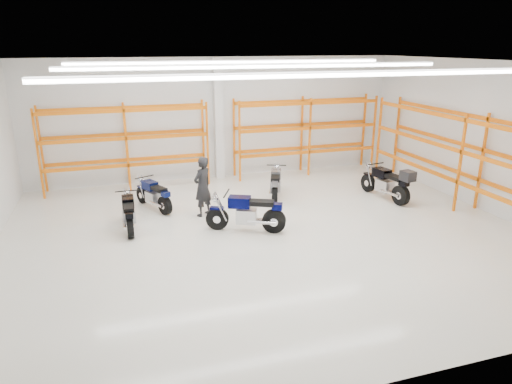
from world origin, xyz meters
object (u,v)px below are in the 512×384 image
object	(u,v)px
motorcycle_back_a	(129,214)
motorcycle_back_b	(154,196)
motorcycle_back_c	(276,184)
standing_man	(203,187)
structural_column	(219,119)
motorcycle_back_d	(389,183)
motorcycle_main	(249,214)

from	to	relation	value
motorcycle_back_a	motorcycle_back_b	world-z (taller)	motorcycle_back_a
motorcycle_back_a	motorcycle_back_c	distance (m)	5.03
standing_man	structural_column	bearing A→B (deg)	-146.02
motorcycle_back_b	structural_column	xyz separation A→B (m)	(2.76, 2.92, 1.80)
motorcycle_back_d	standing_man	xyz separation A→B (m)	(-6.11, 0.40, 0.34)
motorcycle_back_a	standing_man	xyz separation A→B (m)	(2.17, 0.48, 0.45)
motorcycle_back_d	standing_man	distance (m)	6.13
motorcycle_main	motorcycle_back_c	distance (m)	3.05
motorcycle_back_b	motorcycle_back_d	distance (m)	7.58
motorcycle_back_b	structural_column	world-z (taller)	structural_column
motorcycle_back_b	motorcycle_back_c	world-z (taller)	motorcycle_back_c
motorcycle_back_a	motorcycle_back_b	xyz separation A→B (m)	(0.82, 1.44, -0.01)
motorcycle_back_a	motorcycle_back_b	bearing A→B (deg)	60.21
motorcycle_back_a	motorcycle_back_c	world-z (taller)	motorcycle_back_c
standing_man	structural_column	size ratio (longest dim) A/B	0.40
motorcycle_main	motorcycle_back_a	distance (m)	3.34
motorcycle_back_d	motorcycle_back_b	bearing A→B (deg)	169.61
motorcycle_back_b	motorcycle_back_d	size ratio (longest dim) A/B	0.79
motorcycle_main	motorcycle_back_d	distance (m)	5.28
motorcycle_back_a	motorcycle_back_d	bearing A→B (deg)	0.51
motorcycle_back_c	motorcycle_back_d	xyz separation A→B (m)	(3.46, -1.36, 0.10)
motorcycle_main	motorcycle_back_b	world-z (taller)	motorcycle_main
motorcycle_back_c	motorcycle_back_d	bearing A→B (deg)	-21.42
structural_column	motorcycle_back_d	bearing A→B (deg)	-42.37
motorcycle_main	motorcycle_back_d	xyz separation A→B (m)	(5.14, 1.19, 0.05)
motorcycle_back_c	standing_man	size ratio (longest dim) A/B	1.06
motorcycle_back_c	standing_man	bearing A→B (deg)	-160.15
motorcycle_back_b	motorcycle_back_c	bearing A→B (deg)	-0.12
motorcycle_back_c	motorcycle_back_b	bearing A→B (deg)	179.88
motorcycle_back_a	structural_column	bearing A→B (deg)	50.59
structural_column	motorcycle_back_b	bearing A→B (deg)	-133.38
motorcycle_main	motorcycle_back_b	xyz separation A→B (m)	(-2.32, 2.56, -0.06)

